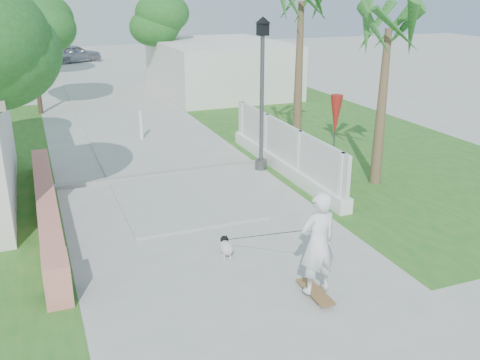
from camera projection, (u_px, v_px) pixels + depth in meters
name	position (u px, v px, depth m)	size (l,w,h in m)	color
ground	(238.00, 270.00, 10.40)	(90.00, 90.00, 0.00)	#B7B7B2
path_strip	(99.00, 93.00, 27.89)	(3.20, 36.00, 0.06)	#B7B7B2
curb	(163.00, 174.00, 15.63)	(6.50, 0.25, 0.10)	#999993
grass_right	(335.00, 136.00, 19.82)	(8.00, 20.00, 0.01)	#256921
pink_wall	(48.00, 213.00, 12.26)	(0.45, 8.20, 0.80)	#DB7B70
lattice_fence	(283.00, 154.00, 15.77)	(0.35, 7.00, 1.50)	white
building_right	(219.00, 67.00, 27.78)	(6.00, 8.00, 2.60)	silver
street_lamp	(262.00, 89.00, 15.39)	(0.44, 0.44, 4.44)	#59595E
bollard	(141.00, 125.00, 19.02)	(0.14, 0.14, 1.09)	white
patio_umbrella	(336.00, 116.00, 15.42)	(0.36, 0.36, 2.30)	#59595E
tree_path_left	(30.00, 23.00, 22.06)	(3.40, 3.40, 5.23)	#4C3826
tree_path_right	(156.00, 22.00, 27.81)	(3.00, 3.00, 4.79)	#4C3826
tree_path_far	(30.00, 13.00, 30.88)	(3.20, 3.20, 5.17)	#4C3826
palm_far	(301.00, 12.00, 16.16)	(1.80, 1.80, 5.30)	brown
palm_near	(388.00, 38.00, 13.73)	(1.80, 1.80, 4.70)	brown
skateboarder	(274.00, 238.00, 9.76)	(1.32, 2.69, 2.00)	olive
dog	(226.00, 247.00, 10.87)	(0.33, 0.58, 0.40)	silver
parked_car	(74.00, 54.00, 38.89)	(1.58, 3.94, 1.34)	#A3A5AA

